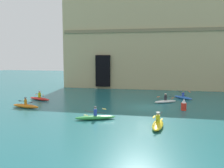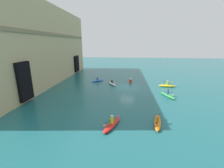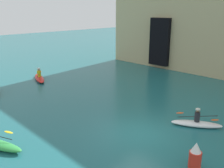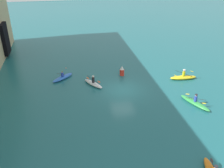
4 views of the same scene
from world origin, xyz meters
The scene contains 4 objects.
ground_plane centered at (0.00, 0.00, 0.00)m, with size 120.00×120.00×0.00m, color #1E6066.
kayak_white centered at (1.75, 3.01, 0.22)m, with size 2.80×2.12×1.11m.
kayak_red centered at (-13.72, 1.55, 0.23)m, with size 3.43×1.90×1.17m.
marker_buoy centered at (3.58, -0.72, 0.56)m, with size 0.54×0.54×1.20m.
Camera 3 is at (7.69, -9.79, 6.57)m, focal length 40.00 mm.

